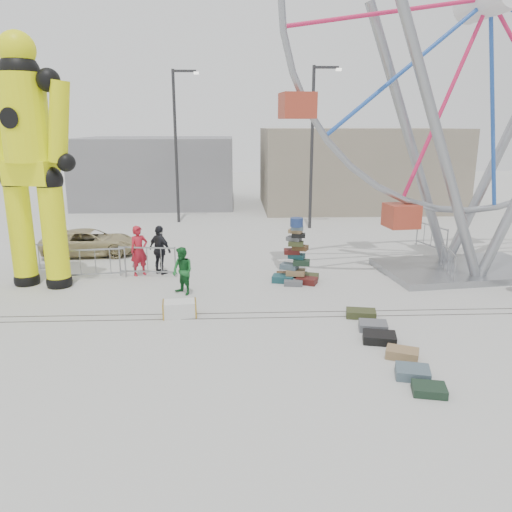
{
  "coord_description": "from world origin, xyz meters",
  "views": [
    {
      "loc": [
        -0.95,
        -12.38,
        5.21
      ],
      "look_at": [
        -0.3,
        1.9,
        1.45
      ],
      "focal_mm": 35.0,
      "sensor_mm": 36.0,
      "label": 1
    }
  ],
  "objects_px": {
    "crash_test_dummy": "(29,154)",
    "barricade_dummy_a": "(39,258)",
    "ferris_wheel": "(486,38)",
    "steamer_trunk": "(180,309)",
    "lamp_post_right": "(314,140)",
    "pedestrian_black": "(160,250)",
    "parked_suv": "(90,242)",
    "barricade_dummy_b": "(96,264)",
    "pedestrian_red": "(139,251)",
    "suitcase_tower": "(296,264)",
    "lamp_post_left": "(177,139)",
    "barricade_wheel_front": "(448,264)",
    "barricade_wheel_back": "(431,237)",
    "pedestrian_green": "(183,271)",
    "barricade_dummy_c": "(147,261)"
  },
  "relations": [
    {
      "from": "lamp_post_left",
      "to": "pedestrian_black",
      "type": "height_order",
      "value": "lamp_post_left"
    },
    {
      "from": "suitcase_tower",
      "to": "barricade_wheel_back",
      "type": "bearing_deg",
      "value": 50.24
    },
    {
      "from": "lamp_post_right",
      "to": "lamp_post_left",
      "type": "bearing_deg",
      "value": 164.05
    },
    {
      "from": "barricade_dummy_c",
      "to": "barricade_wheel_back",
      "type": "height_order",
      "value": "same"
    },
    {
      "from": "suitcase_tower",
      "to": "barricade_dummy_b",
      "type": "distance_m",
      "value": 6.94
    },
    {
      "from": "lamp_post_left",
      "to": "barricade_wheel_front",
      "type": "height_order",
      "value": "lamp_post_left"
    },
    {
      "from": "parked_suv",
      "to": "crash_test_dummy",
      "type": "bearing_deg",
      "value": 168.25
    },
    {
      "from": "crash_test_dummy",
      "to": "barricade_dummy_a",
      "type": "xyz_separation_m",
      "value": [
        -0.64,
        1.48,
        -3.77
      ]
    },
    {
      "from": "lamp_post_right",
      "to": "barricade_dummy_a",
      "type": "distance_m",
      "value": 14.04
    },
    {
      "from": "pedestrian_black",
      "to": "parked_suv",
      "type": "xyz_separation_m",
      "value": [
        -3.27,
        2.85,
        -0.35
      ]
    },
    {
      "from": "pedestrian_black",
      "to": "parked_suv",
      "type": "distance_m",
      "value": 4.35
    },
    {
      "from": "crash_test_dummy",
      "to": "pedestrian_green",
      "type": "distance_m",
      "value": 6.07
    },
    {
      "from": "barricade_dummy_a",
      "to": "pedestrian_green",
      "type": "relative_size",
      "value": 1.32
    },
    {
      "from": "suitcase_tower",
      "to": "barricade_wheel_front",
      "type": "relative_size",
      "value": 1.11
    },
    {
      "from": "lamp_post_right",
      "to": "barricade_wheel_front",
      "type": "bearing_deg",
      "value": -69.69
    },
    {
      "from": "crash_test_dummy",
      "to": "barricade_dummy_a",
      "type": "bearing_deg",
      "value": 127.6
    },
    {
      "from": "barricade_dummy_b",
      "to": "lamp_post_left",
      "type": "bearing_deg",
      "value": 71.97
    },
    {
      "from": "lamp_post_left",
      "to": "barricade_dummy_b",
      "type": "distance_m",
      "value": 11.35
    },
    {
      "from": "steamer_trunk",
      "to": "suitcase_tower",
      "type": "bearing_deg",
      "value": 34.24
    },
    {
      "from": "suitcase_tower",
      "to": "barricade_wheel_front",
      "type": "xyz_separation_m",
      "value": [
        5.31,
        0.02,
        -0.07
      ]
    },
    {
      "from": "suitcase_tower",
      "to": "crash_test_dummy",
      "type": "height_order",
      "value": "crash_test_dummy"
    },
    {
      "from": "pedestrian_red",
      "to": "suitcase_tower",
      "type": "bearing_deg",
      "value": -43.86
    },
    {
      "from": "steamer_trunk",
      "to": "barricade_wheel_front",
      "type": "distance_m",
      "value": 9.47
    },
    {
      "from": "crash_test_dummy",
      "to": "barricade_dummy_b",
      "type": "relative_size",
      "value": 4.1
    },
    {
      "from": "lamp_post_right",
      "to": "pedestrian_black",
      "type": "xyz_separation_m",
      "value": [
        -6.69,
        -7.96,
        -3.6
      ]
    },
    {
      "from": "lamp_post_right",
      "to": "pedestrian_green",
      "type": "distance_m",
      "value": 12.3
    },
    {
      "from": "crash_test_dummy",
      "to": "barricade_wheel_back",
      "type": "height_order",
      "value": "crash_test_dummy"
    },
    {
      "from": "ferris_wheel",
      "to": "barricade_dummy_a",
      "type": "distance_m",
      "value": 17.01
    },
    {
      "from": "barricade_wheel_front",
      "to": "pedestrian_black",
      "type": "height_order",
      "value": "pedestrian_black"
    },
    {
      "from": "ferris_wheel",
      "to": "steamer_trunk",
      "type": "bearing_deg",
      "value": -165.65
    },
    {
      "from": "crash_test_dummy",
      "to": "steamer_trunk",
      "type": "xyz_separation_m",
      "value": [
        4.87,
        -3.03,
        -4.1
      ]
    },
    {
      "from": "lamp_post_right",
      "to": "barricade_dummy_c",
      "type": "bearing_deg",
      "value": -130.65
    },
    {
      "from": "suitcase_tower",
      "to": "parked_suv",
      "type": "height_order",
      "value": "suitcase_tower"
    },
    {
      "from": "ferris_wheel",
      "to": "parked_suv",
      "type": "height_order",
      "value": "ferris_wheel"
    },
    {
      "from": "pedestrian_green",
      "to": "ferris_wheel",
      "type": "bearing_deg",
      "value": 57.59
    },
    {
      "from": "barricade_wheel_front",
      "to": "barricade_wheel_back",
      "type": "bearing_deg",
      "value": -3.63
    },
    {
      "from": "pedestrian_red",
      "to": "pedestrian_green",
      "type": "bearing_deg",
      "value": -84.91
    },
    {
      "from": "barricade_wheel_front",
      "to": "pedestrian_black",
      "type": "xyz_separation_m",
      "value": [
        -10.05,
        1.11,
        0.33
      ]
    },
    {
      "from": "ferris_wheel",
      "to": "barricade_dummy_b",
      "type": "xyz_separation_m",
      "value": [
        -13.07,
        -0.17,
        -7.4
      ]
    },
    {
      "from": "pedestrian_black",
      "to": "barricade_dummy_c",
      "type": "bearing_deg",
      "value": 76.95
    },
    {
      "from": "pedestrian_black",
      "to": "ferris_wheel",
      "type": "bearing_deg",
      "value": -142.75
    },
    {
      "from": "steamer_trunk",
      "to": "barricade_dummy_b",
      "type": "bearing_deg",
      "value": 125.78
    },
    {
      "from": "lamp_post_left",
      "to": "steamer_trunk",
      "type": "bearing_deg",
      "value": -84.33
    },
    {
      "from": "steamer_trunk",
      "to": "ferris_wheel",
      "type": "bearing_deg",
      "value": 15.51
    },
    {
      "from": "lamp_post_right",
      "to": "parked_suv",
      "type": "bearing_deg",
      "value": -152.87
    },
    {
      "from": "pedestrian_green",
      "to": "barricade_dummy_a",
      "type": "bearing_deg",
      "value": -159.36
    },
    {
      "from": "steamer_trunk",
      "to": "barricade_dummy_b",
      "type": "xyz_separation_m",
      "value": [
        -3.27,
        3.67,
        0.33
      ]
    },
    {
      "from": "steamer_trunk",
      "to": "parked_suv",
      "type": "bearing_deg",
      "value": 115.92
    },
    {
      "from": "ferris_wheel",
      "to": "steamer_trunk",
      "type": "relative_size",
      "value": 17.26
    },
    {
      "from": "pedestrian_green",
      "to": "steamer_trunk",
      "type": "bearing_deg",
      "value": -41.12
    }
  ]
}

